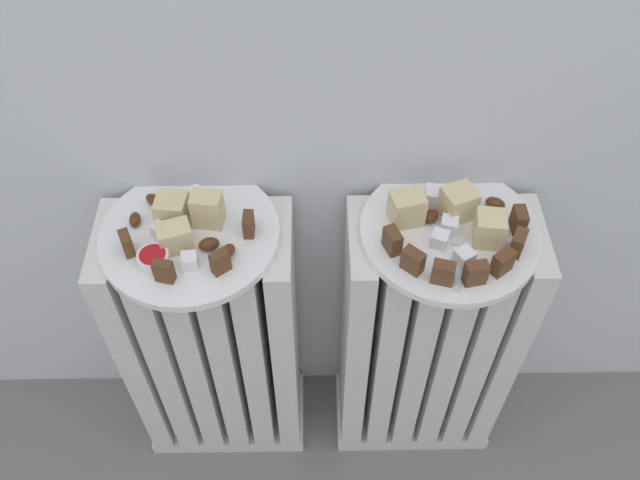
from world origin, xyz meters
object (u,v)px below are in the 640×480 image
at_px(radiator_right, 424,342).
at_px(plate_right, 450,232).
at_px(plate_left, 190,235).
at_px(radiator_left, 215,345).
at_px(fork, 459,257).
at_px(jam_bowl_left, 154,259).

distance_m(radiator_right, plate_right, 0.29).
relative_size(plate_left, plate_right, 1.00).
bearing_deg(radiator_right, radiator_left, 180.00).
bearing_deg(fork, jam_bowl_left, -179.07).
height_order(radiator_left, fork, fork).
height_order(radiator_left, radiator_right, same).
bearing_deg(jam_bowl_left, radiator_right, 8.05).
bearing_deg(plate_left, jam_bowl_left, -124.38).
height_order(radiator_left, plate_right, plate_right).
height_order(plate_left, fork, fork).
bearing_deg(fork, radiator_right, 95.22).
distance_m(radiator_left, jam_bowl_left, 0.31).
bearing_deg(plate_left, radiator_right, 0.00).
bearing_deg(jam_bowl_left, fork, 0.93).
distance_m(plate_left, fork, 0.36).
bearing_deg(radiator_left, plate_left, 0.00).
relative_size(plate_left, fork, 2.45).
distance_m(plate_left, plate_right, 0.35).
height_order(radiator_right, fork, fork).
bearing_deg(radiator_right, jam_bowl_left, -171.95).
bearing_deg(radiator_left, fork, -7.78).
bearing_deg(radiator_right, fork, -84.78).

